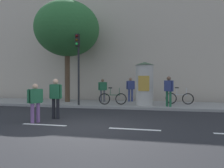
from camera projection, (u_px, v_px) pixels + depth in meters
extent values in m
plane|color=#232326|center=(87.00, 127.00, 7.92)|extent=(80.00, 80.00, 0.00)
cube|color=gray|center=(122.00, 104.00, 14.74)|extent=(36.00, 4.00, 0.15)
cube|color=silver|center=(44.00, 125.00, 8.30)|extent=(1.80, 0.16, 0.01)
cube|color=silver|center=(134.00, 129.00, 7.54)|extent=(1.80, 0.16, 0.01)
cube|color=#B7A893|center=(132.00, 43.00, 19.54)|extent=(36.00, 5.00, 10.07)
cylinder|color=black|center=(79.00, 76.00, 13.65)|extent=(0.12, 0.12, 3.63)
cube|color=black|center=(77.00, 40.00, 13.44)|extent=(0.24, 0.24, 0.75)
sphere|color=#390605|center=(77.00, 36.00, 13.31)|extent=(0.16, 0.16, 0.16)
sphere|color=#3C2906|center=(77.00, 40.00, 13.31)|extent=(0.16, 0.16, 0.16)
sphere|color=green|center=(77.00, 44.00, 13.31)|extent=(0.16, 0.16, 0.16)
cylinder|color=#B2ADA3|center=(144.00, 85.00, 13.43)|extent=(1.08, 1.08, 2.47)
cone|color=#334C33|center=(145.00, 64.00, 13.41)|extent=(1.19, 1.19, 0.20)
cube|color=#B78C33|center=(144.00, 83.00, 12.90)|extent=(0.65, 0.02, 0.90)
cylinder|color=#4C3826|center=(67.00, 79.00, 15.74)|extent=(0.36, 0.36, 3.27)
ellipsoid|color=#28602D|center=(67.00, 29.00, 15.68)|extent=(4.61, 4.61, 3.91)
cylinder|color=black|center=(54.00, 109.00, 9.58)|extent=(0.14, 0.14, 0.89)
cylinder|color=black|center=(58.00, 109.00, 9.54)|extent=(0.14, 0.14, 0.89)
cube|color=#1E5938|center=(56.00, 91.00, 9.55)|extent=(0.41, 0.25, 0.63)
cylinder|color=#1E5938|center=(50.00, 91.00, 9.60)|extent=(0.09, 0.09, 0.60)
cylinder|color=#1E5938|center=(61.00, 92.00, 9.50)|extent=(0.09, 0.09, 0.60)
sphere|color=tan|center=(56.00, 82.00, 9.54)|extent=(0.24, 0.24, 0.24)
cylinder|color=#724C84|center=(32.00, 113.00, 8.63)|extent=(0.14, 0.14, 0.79)
cylinder|color=#724C84|center=(38.00, 113.00, 8.79)|extent=(0.14, 0.14, 0.79)
cube|color=#1E5938|center=(35.00, 96.00, 8.70)|extent=(0.46, 0.53, 0.56)
cylinder|color=#1E5938|center=(28.00, 96.00, 8.50)|extent=(0.09, 0.09, 0.53)
cylinder|color=#1E5938|center=(42.00, 96.00, 8.90)|extent=(0.09, 0.09, 0.53)
sphere|color=tan|center=(35.00, 86.00, 8.69)|extent=(0.21, 0.21, 0.21)
cube|color=#1E5938|center=(33.00, 96.00, 8.83)|extent=(0.29, 0.32, 0.36)
cylinder|color=navy|center=(132.00, 95.00, 15.97)|extent=(0.14, 0.14, 0.88)
cylinder|color=navy|center=(129.00, 95.00, 15.96)|extent=(0.14, 0.14, 0.88)
cube|color=navy|center=(131.00, 85.00, 15.95)|extent=(0.49, 0.35, 0.62)
cylinder|color=navy|center=(134.00, 85.00, 15.97)|extent=(0.09, 0.09, 0.59)
cylinder|color=navy|center=(127.00, 85.00, 15.94)|extent=(0.09, 0.09, 0.59)
sphere|color=#8C664C|center=(131.00, 79.00, 15.95)|extent=(0.24, 0.24, 0.24)
cylinder|color=#1E5938|center=(170.00, 99.00, 12.71)|extent=(0.14, 0.14, 0.90)
cylinder|color=#1E5938|center=(167.00, 99.00, 12.91)|extent=(0.14, 0.14, 0.90)
cube|color=navy|center=(169.00, 86.00, 12.80)|extent=(0.53, 0.51, 0.64)
cylinder|color=navy|center=(173.00, 86.00, 12.56)|extent=(0.09, 0.09, 0.60)
cylinder|color=navy|center=(165.00, 86.00, 13.04)|extent=(0.09, 0.09, 0.60)
sphere|color=brown|center=(169.00, 78.00, 12.79)|extent=(0.24, 0.24, 0.24)
cylinder|color=#4C4C51|center=(101.00, 96.00, 15.65)|extent=(0.14, 0.14, 0.83)
cylinder|color=#4C4C51|center=(104.00, 96.00, 15.73)|extent=(0.14, 0.14, 0.83)
cube|color=#1E5938|center=(103.00, 86.00, 15.68)|extent=(0.53, 0.45, 0.59)
cylinder|color=#1E5938|center=(99.00, 86.00, 15.59)|extent=(0.09, 0.09, 0.56)
cylinder|color=#1E5938|center=(106.00, 86.00, 15.77)|extent=(0.09, 0.09, 0.56)
sphere|color=brown|center=(103.00, 81.00, 15.67)|extent=(0.22, 0.22, 0.22)
torus|color=black|center=(171.00, 98.00, 14.37)|extent=(0.72, 0.18, 0.72)
torus|color=black|center=(188.00, 99.00, 13.97)|extent=(0.72, 0.18, 0.72)
cylinder|color=silver|center=(179.00, 95.00, 14.17)|extent=(0.94, 0.19, 0.04)
cylinder|color=silver|center=(177.00, 92.00, 14.22)|extent=(0.04, 0.04, 0.45)
cylinder|color=silver|center=(186.00, 92.00, 14.00)|extent=(0.04, 0.04, 0.50)
cube|color=black|center=(177.00, 88.00, 14.22)|extent=(0.25, 0.14, 0.06)
torus|color=black|center=(104.00, 99.00, 13.93)|extent=(0.72, 0.20, 0.72)
torus|color=black|center=(121.00, 99.00, 13.90)|extent=(0.72, 0.20, 0.72)
cylinder|color=#2D5938|center=(113.00, 95.00, 13.91)|extent=(0.93, 0.23, 0.04)
cylinder|color=#2D5938|center=(110.00, 92.00, 13.91)|extent=(0.04, 0.04, 0.45)
cylinder|color=#2D5938|center=(119.00, 92.00, 13.90)|extent=(0.04, 0.04, 0.50)
cube|color=black|center=(110.00, 88.00, 13.91)|extent=(0.26, 0.15, 0.06)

